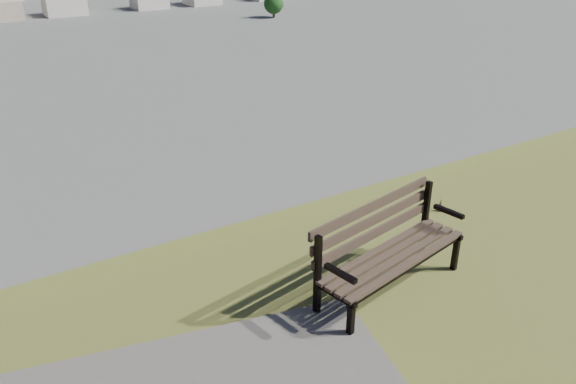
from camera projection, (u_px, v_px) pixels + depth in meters
park_bench at (386, 245)px, 5.52m from camera, size 1.83×0.90×0.92m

